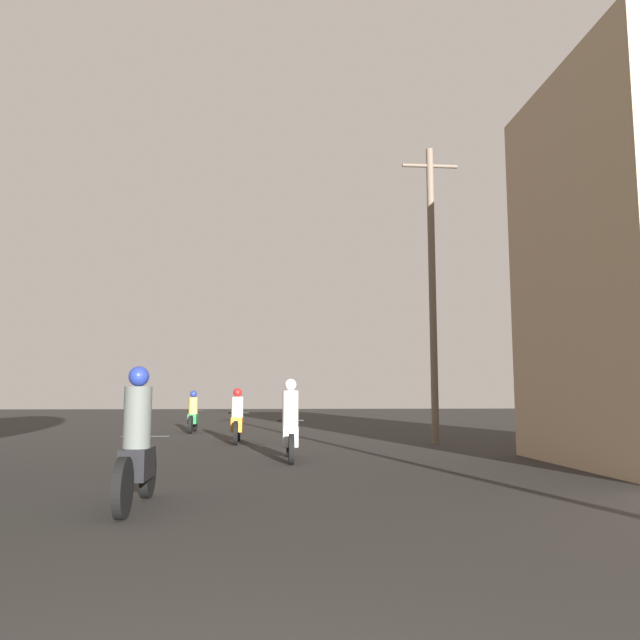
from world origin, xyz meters
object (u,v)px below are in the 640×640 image
motorcycle_black (137,450)px  motorcycle_orange (237,421)px  motorcycle_silver (290,427)px  motorcycle_green (193,416)px  utility_pole_far (432,286)px

motorcycle_black → motorcycle_orange: bearing=91.8°
motorcycle_black → motorcycle_silver: motorcycle_black is taller
motorcycle_green → motorcycle_orange: bearing=-66.4°
motorcycle_black → motorcycle_green: bearing=100.0°
utility_pole_far → motorcycle_green: bearing=141.7°
motorcycle_silver → motorcycle_black: bearing=-119.8°
motorcycle_orange → utility_pole_far: (5.41, -0.59, 3.74)m
motorcycle_silver → motorcycle_green: motorcycle_silver is taller
motorcycle_black → motorcycle_silver: size_ratio=1.01×
motorcycle_green → utility_pole_far: utility_pole_far is taller
motorcycle_orange → motorcycle_black: bearing=-102.2°
motorcycle_black → motorcycle_green: 15.05m
motorcycle_silver → motorcycle_orange: size_ratio=0.98×
motorcycle_orange → motorcycle_green: (-1.81, 5.11, -0.01)m
motorcycle_black → utility_pole_far: bearing=62.5°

